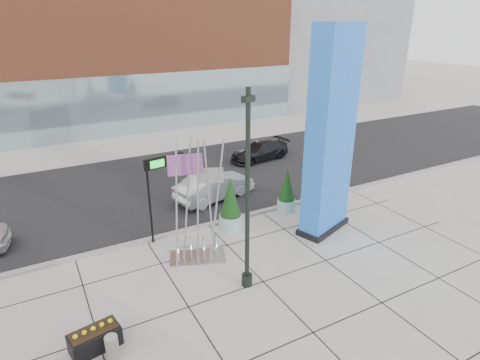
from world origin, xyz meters
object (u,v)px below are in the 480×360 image
lamp_post (247,213)px  overhead_street_sign (162,170)px  concrete_bollard (112,347)px  blue_pylon (330,139)px  public_art_sculpture (197,229)px  car_silver_mid (215,186)px

lamp_post → overhead_street_sign: (-1.48, 4.66, 0.33)m
concrete_bollard → overhead_street_sign: bearing=57.9°
overhead_street_sign → lamp_post: bearing=-81.0°
lamp_post → concrete_bollard: bearing=-167.5°
blue_pylon → public_art_sculpture: size_ratio=1.77×
lamp_post → concrete_bollard: size_ratio=9.84×
overhead_street_sign → car_silver_mid: overhead_street_sign is taller
car_silver_mid → public_art_sculpture: bearing=134.5°
blue_pylon → public_art_sculpture: 6.88m
overhead_street_sign → blue_pylon: bearing=-29.8°
concrete_bollard → overhead_street_sign: size_ratio=0.19×
public_art_sculpture → concrete_bollard: 5.68m
blue_pylon → lamp_post: (-5.26, -2.05, -1.43)m
concrete_bollard → car_silver_mid: 11.38m
lamp_post → overhead_street_sign: 4.90m
lamp_post → car_silver_mid: size_ratio=1.60×
lamp_post → car_silver_mid: bearing=73.5°
overhead_street_sign → car_silver_mid: bearing=29.2°
public_art_sculpture → car_silver_mid: bearing=78.6°
lamp_post → public_art_sculpture: lamp_post is taller
public_art_sculpture → concrete_bollard: (-4.23, -3.67, -0.98)m
lamp_post → blue_pylon: bearing=21.3°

